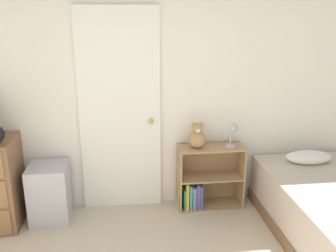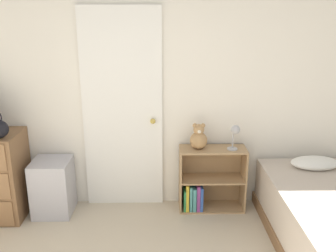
{
  "view_description": "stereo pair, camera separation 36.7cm",
  "coord_description": "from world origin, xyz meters",
  "px_view_note": "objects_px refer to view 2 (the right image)",
  "views": [
    {
      "loc": [
        -0.13,
        -1.52,
        2.04
      ],
      "look_at": [
        0.3,
        1.96,
        0.95
      ],
      "focal_mm": 40.0,
      "sensor_mm": 36.0,
      "label": 1
    },
    {
      "loc": [
        0.24,
        -1.55,
        2.04
      ],
      "look_at": [
        0.3,
        1.96,
        0.95
      ],
      "focal_mm": 40.0,
      "sensor_mm": 36.0,
      "label": 2
    }
  ],
  "objects_px": {
    "bookshelf": "(206,183)",
    "desk_lamp": "(235,133)",
    "storage_bin": "(53,187)",
    "teddy_bear": "(199,138)"
  },
  "relations": [
    {
      "from": "bookshelf",
      "to": "desk_lamp",
      "type": "distance_m",
      "value": 0.64
    },
    {
      "from": "bookshelf",
      "to": "desk_lamp",
      "type": "relative_size",
      "value": 2.62
    },
    {
      "from": "bookshelf",
      "to": "storage_bin",
      "type": "bearing_deg",
      "value": -177.64
    },
    {
      "from": "teddy_bear",
      "to": "desk_lamp",
      "type": "height_order",
      "value": "teddy_bear"
    },
    {
      "from": "bookshelf",
      "to": "teddy_bear",
      "type": "xyz_separation_m",
      "value": [
        -0.09,
        -0.01,
        0.51
      ]
    },
    {
      "from": "teddy_bear",
      "to": "storage_bin",
      "type": "bearing_deg",
      "value": -177.77
    },
    {
      "from": "teddy_bear",
      "to": "desk_lamp",
      "type": "bearing_deg",
      "value": -6.29
    },
    {
      "from": "desk_lamp",
      "to": "storage_bin",
      "type": "bearing_deg",
      "value": -179.41
    },
    {
      "from": "desk_lamp",
      "to": "teddy_bear",
      "type": "bearing_deg",
      "value": 173.71
    },
    {
      "from": "storage_bin",
      "to": "bookshelf",
      "type": "xyz_separation_m",
      "value": [
        1.6,
        0.07,
        -0.01
      ]
    }
  ]
}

